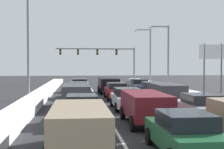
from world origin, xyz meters
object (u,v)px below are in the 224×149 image
object	(u,v)px
suv_tan_left_lane_nearest	(79,125)
street_lamp_right_near	(165,51)
sedan_silver_left_lane_second	(82,108)
sedan_silver_right_lane_second	(200,107)
sedan_white_center_lane_third	(126,98)
sedan_red_center_lane_fourth	(116,91)
roadside_sign_right	(213,57)
sedan_navy_right_lane_fourth	(152,90)
suv_charcoal_left_lane_third	(76,94)
sedan_gray_right_lane_fifth	(139,86)
street_lamp_right_mid	(148,52)
sedan_green_center_lane_nearest	(184,133)
sedan_navy_left_lane_fourth	(78,90)
suv_maroon_center_lane_second	(145,105)
sedan_gray_left_lane_fifth	(80,85)
suv_black_center_lane_fifth	(108,84)
street_lamp_left_mid	(32,38)
traffic_light_gantry	(105,55)
suv_charcoal_right_lane_third	(166,92)

from	to	relation	value
suv_tan_left_lane_nearest	street_lamp_right_near	xyz separation A→B (m)	(10.64, 26.93, 3.75)
sedan_silver_left_lane_second	sedan_silver_right_lane_second	bearing A→B (deg)	-2.32
sedan_white_center_lane_third	street_lamp_right_near	xyz separation A→B (m)	(7.24, 15.77, 4.01)
sedan_red_center_lane_fourth	roadside_sign_right	distance (m)	13.06
sedan_navy_right_lane_fourth	suv_charcoal_left_lane_third	distance (m)	9.49
roadside_sign_right	suv_charcoal_left_lane_third	bearing A→B (deg)	-145.21
sedan_white_center_lane_third	roadside_sign_right	xyz separation A→B (m)	(11.59, 11.88, 3.25)
sedan_gray_right_lane_fifth	sedan_red_center_lane_fourth	bearing A→B (deg)	-116.09
suv_tan_left_lane_nearest	suv_charcoal_left_lane_third	bearing A→B (deg)	90.66
roadside_sign_right	street_lamp_right_mid	bearing A→B (deg)	106.12
sedan_white_center_lane_third	street_lamp_right_mid	distance (m)	27.60
sedan_green_center_lane_nearest	suv_charcoal_left_lane_third	xyz separation A→B (m)	(-3.78, 13.01, 0.25)
sedan_navy_left_lane_fourth	street_lamp_right_mid	size ratio (longest dim) A/B	0.52
sedan_red_center_lane_fourth	street_lamp_right_mid	xyz separation A→B (m)	(7.36, 19.60, 4.40)
sedan_gray_right_lane_fifth	sedan_red_center_lane_fourth	world-z (taller)	same
sedan_navy_right_lane_fourth	suv_maroon_center_lane_second	distance (m)	13.92
sedan_gray_left_lane_fifth	roadside_sign_right	distance (m)	15.49
sedan_silver_right_lane_second	sedan_red_center_lane_fourth	bearing A→B (deg)	105.82
suv_black_center_lane_fifth	street_lamp_left_mid	xyz separation A→B (m)	(-7.45, -5.82, 4.54)
suv_maroon_center_lane_second	sedan_silver_right_lane_second	bearing A→B (deg)	13.07
traffic_light_gantry	sedan_navy_left_lane_fourth	bearing A→B (deg)	-100.54
sedan_navy_right_lane_fourth	suv_maroon_center_lane_second	size ratio (longest dim) A/B	0.92
sedan_navy_right_lane_fourth	street_lamp_right_near	xyz separation A→B (m)	(3.63, 8.17, 4.01)
roadside_sign_right	traffic_light_gantry	bearing A→B (deg)	114.75
sedan_navy_left_lane_fourth	suv_charcoal_right_lane_third	bearing A→B (deg)	-43.95
suv_maroon_center_lane_second	street_lamp_left_mid	world-z (taller)	street_lamp_left_mid
suv_maroon_center_lane_second	suv_tan_left_lane_nearest	xyz separation A→B (m)	(-3.49, -5.29, 0.00)
sedan_navy_left_lane_fourth	street_lamp_left_mid	bearing A→B (deg)	-160.11
sedan_white_center_lane_third	sedan_gray_left_lane_fifth	xyz separation A→B (m)	(-3.22, 15.07, 0.00)
sedan_silver_right_lane_second	sedan_green_center_lane_nearest	size ratio (longest dim) A/B	1.00
sedan_red_center_lane_fourth	street_lamp_left_mid	xyz separation A→B (m)	(-7.59, 0.25, 4.80)
sedan_red_center_lane_fourth	suv_black_center_lane_fifth	size ratio (longest dim) A/B	0.92
street_lamp_right_mid	sedan_white_center_lane_third	bearing A→B (deg)	-105.85
sedan_green_center_lane_nearest	suv_maroon_center_lane_second	distance (m)	5.78
suv_black_center_lane_fifth	sedan_white_center_lane_third	bearing A→B (deg)	-89.77
suv_charcoal_right_lane_third	traffic_light_gantry	size ratio (longest dim) A/B	0.35
sedan_red_center_lane_fourth	suv_black_center_lane_fifth	xyz separation A→B (m)	(-0.13, 6.07, 0.25)
sedan_gray_right_lane_fifth	roadside_sign_right	world-z (taller)	roadside_sign_right
sedan_red_center_lane_fourth	suv_tan_left_lane_nearest	size ratio (longest dim) A/B	0.92
suv_black_center_lane_fifth	sedan_gray_left_lane_fifth	xyz separation A→B (m)	(-3.17, 2.39, -0.25)
suv_maroon_center_lane_second	roadside_sign_right	distance (m)	21.36
roadside_sign_right	suv_maroon_center_lane_second	bearing A→B (deg)	-122.93
sedan_green_center_lane_nearest	street_lamp_right_near	world-z (taller)	street_lamp_right_near
sedan_green_center_lane_nearest	suv_tan_left_lane_nearest	size ratio (longest dim) A/B	0.92
sedan_navy_right_lane_fourth	roadside_sign_right	size ratio (longest dim) A/B	0.82
sedan_navy_left_lane_fourth	sedan_silver_right_lane_second	bearing A→B (deg)	-63.13
suv_black_center_lane_fifth	street_lamp_right_near	xyz separation A→B (m)	(7.29, 3.08, 3.75)
suv_tan_left_lane_nearest	sedan_navy_right_lane_fourth	bearing A→B (deg)	69.52
sedan_gray_left_lane_fifth	street_lamp_right_mid	size ratio (longest dim) A/B	0.52
suv_maroon_center_lane_second	street_lamp_right_near	distance (m)	23.10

